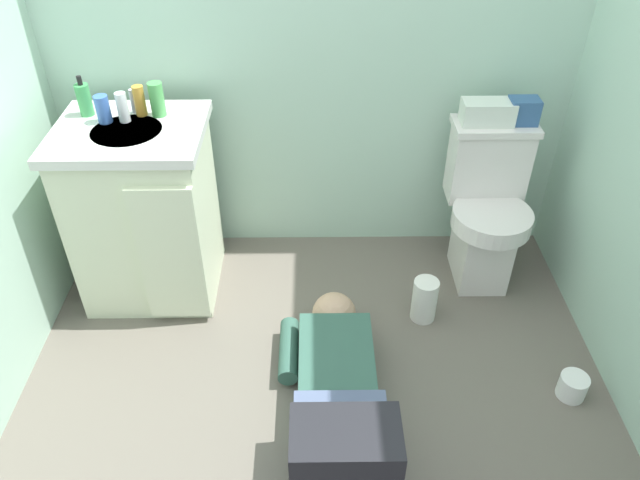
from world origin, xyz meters
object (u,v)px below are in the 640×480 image
(bottle_green, at_px, (157,99))
(paper_towel_roll, at_px, (425,300))
(person_plumber, at_px, (338,400))
(toilet_paper_roll, at_px, (573,386))
(bottle_blue, at_px, (103,109))
(soap_dispenser, at_px, (85,99))
(bottle_clear, at_px, (123,107))
(tissue_box, at_px, (488,112))
(toiletry_bag, at_px, (524,111))
(toilet, at_px, (486,209))
(bottle_amber, at_px, (140,101))
(vanity_cabinet, at_px, (146,212))
(faucet, at_px, (134,101))

(bottle_green, bearing_deg, paper_towel_roll, -17.74)
(person_plumber, distance_m, toilet_paper_roll, 0.94)
(bottle_green, bearing_deg, bottle_blue, -164.70)
(soap_dispenser, relative_size, bottle_clear, 1.37)
(person_plumber, relative_size, tissue_box, 4.84)
(toiletry_bag, distance_m, bottle_blue, 1.73)
(tissue_box, bearing_deg, bottle_clear, -176.00)
(toilet, distance_m, toilet_paper_roll, 0.85)
(toiletry_bag, xyz_separation_m, bottle_green, (-1.52, -0.05, 0.08))
(bottle_amber, relative_size, paper_towel_roll, 0.60)
(tissue_box, bearing_deg, bottle_green, -177.76)
(tissue_box, distance_m, soap_dispenser, 1.67)
(soap_dispenser, height_order, bottle_green, soap_dispenser)
(person_plumber, height_order, toiletry_bag, toiletry_bag)
(soap_dispenser, bearing_deg, toiletry_bag, 1.38)
(bottle_green, height_order, toilet_paper_roll, bottle_green)
(vanity_cabinet, bearing_deg, toilet, 2.99)
(paper_towel_roll, bearing_deg, toilet_paper_roll, -40.16)
(bottle_clear, xyz_separation_m, bottle_green, (0.13, 0.05, 0.01))
(paper_towel_roll, distance_m, toilet_paper_roll, 0.68)
(bottle_clear, height_order, bottle_green, bottle_green)
(person_plumber, relative_size, bottle_blue, 9.59)
(faucet, relative_size, bottle_clear, 0.83)
(soap_dispenser, relative_size, bottle_blue, 1.49)
(person_plumber, bearing_deg, tissue_box, 56.47)
(vanity_cabinet, relative_size, bottle_clear, 6.77)
(soap_dispenser, bearing_deg, toilet_paper_roll, -22.59)
(faucet, height_order, bottle_clear, bottle_clear)
(toilet_paper_roll, bearing_deg, bottle_blue, 158.16)
(toilet, xyz_separation_m, tissue_box, (-0.04, 0.09, 0.43))
(tissue_box, relative_size, bottle_amber, 1.76)
(vanity_cabinet, height_order, bottle_clear, bottle_clear)
(bottle_green, bearing_deg, vanity_cabinet, -131.54)
(toilet, distance_m, tissue_box, 0.44)
(toilet, bearing_deg, bottle_clear, -179.48)
(bottle_blue, bearing_deg, toilet_paper_roll, -21.84)
(soap_dispenser, bearing_deg, vanity_cabinet, -33.10)
(toilet, relative_size, bottle_amber, 6.02)
(bottle_blue, distance_m, paper_towel_roll, 1.56)
(person_plumber, height_order, tissue_box, tissue_box)
(vanity_cabinet, distance_m, tissue_box, 1.53)
(soap_dispenser, bearing_deg, toilet, -1.56)
(tissue_box, bearing_deg, toiletry_bag, 0.00)
(person_plumber, bearing_deg, bottle_amber, 129.51)
(soap_dispenser, distance_m, bottle_clear, 0.18)
(person_plumber, bearing_deg, bottle_green, 126.96)
(toilet, distance_m, bottle_blue, 1.70)
(bottle_amber, distance_m, toilet_paper_roll, 2.06)
(person_plumber, bearing_deg, vanity_cabinet, 134.51)
(faucet, distance_m, bottle_amber, 0.04)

